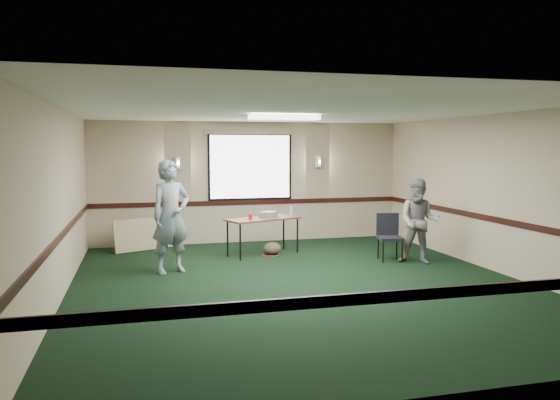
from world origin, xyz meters
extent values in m
plane|color=black|center=(0.00, 0.00, 0.00)|extent=(8.00, 8.00, 0.00)
plane|color=tan|center=(0.00, 4.00, 1.35)|extent=(7.00, 0.00, 7.00)
plane|color=tan|center=(0.00, -4.00, 1.35)|extent=(7.00, 0.00, 7.00)
plane|color=tan|center=(-3.50, 0.00, 1.35)|extent=(0.00, 8.00, 8.00)
plane|color=tan|center=(3.50, 0.00, 1.35)|extent=(0.00, 8.00, 8.00)
plane|color=silver|center=(0.00, 0.00, 2.70)|extent=(8.00, 8.00, 0.00)
cube|color=black|center=(0.00, 3.98, 0.90)|extent=(7.00, 0.03, 0.10)
cube|color=black|center=(0.00, -3.98, 0.90)|extent=(7.00, 0.03, 0.10)
cube|color=black|center=(-3.48, 0.00, 0.90)|extent=(0.03, 8.00, 0.10)
cube|color=black|center=(3.48, 0.00, 0.90)|extent=(0.03, 8.00, 0.10)
cube|color=black|center=(0.00, 3.98, 1.70)|extent=(1.90, 0.01, 1.50)
cube|color=white|center=(0.00, 3.97, 1.70)|extent=(1.80, 0.02, 1.40)
cube|color=tan|center=(0.00, 3.97, 2.47)|extent=(2.05, 0.08, 0.10)
cylinder|color=silver|center=(-1.60, 3.94, 1.80)|extent=(0.16, 0.16, 0.25)
cylinder|color=silver|center=(1.60, 3.94, 1.80)|extent=(0.16, 0.16, 0.25)
cube|color=white|center=(0.00, 1.00, 2.64)|extent=(1.20, 0.32, 0.08)
cube|color=#572C18|center=(-0.05, 2.44, 0.72)|extent=(1.59, 1.09, 0.04)
cylinder|color=black|center=(-0.60, 1.97, 0.35)|extent=(0.04, 0.04, 0.70)
cylinder|color=black|center=(0.67, 2.47, 0.35)|extent=(0.04, 0.04, 0.70)
cylinder|color=black|center=(-0.77, 2.41, 0.35)|extent=(0.04, 0.04, 0.70)
cylinder|color=black|center=(0.49, 2.91, 0.35)|extent=(0.04, 0.04, 0.70)
cube|color=gray|center=(0.09, 2.55, 0.79)|extent=(0.42, 0.42, 0.11)
cube|color=silver|center=(0.27, 2.62, 0.76)|extent=(0.22, 0.21, 0.04)
cylinder|color=red|center=(-0.34, 2.27, 0.79)|extent=(0.07, 0.07, 0.11)
cylinder|color=#87C6DD|center=(0.53, 2.48, 0.85)|extent=(0.06, 0.06, 0.21)
ellipsoid|color=#4D462C|center=(0.12, 2.40, 0.12)|extent=(0.35, 0.27, 0.25)
torus|color=red|center=(0.08, 2.35, 0.01)|extent=(0.39, 0.39, 0.02)
cube|color=tan|center=(-2.35, 3.54, 0.33)|extent=(1.25, 0.72, 0.66)
cube|color=black|center=(2.14, 1.27, 0.43)|extent=(0.50, 0.50, 0.06)
cube|color=black|center=(2.17, 1.47, 0.67)|extent=(0.43, 0.12, 0.43)
cylinder|color=black|center=(1.93, 1.12, 0.20)|extent=(0.03, 0.03, 0.40)
cylinder|color=black|center=(2.28, 1.06, 0.20)|extent=(0.03, 0.03, 0.40)
cylinder|color=black|center=(1.99, 1.48, 0.20)|extent=(0.03, 0.03, 0.40)
cylinder|color=black|center=(2.35, 1.41, 0.20)|extent=(0.03, 0.03, 0.40)
imported|color=#426291|center=(-1.91, 1.31, 0.96)|extent=(0.83, 0.71, 1.92)
imported|color=#6E7FAC|center=(2.54, 0.92, 0.78)|extent=(0.96, 0.91, 1.56)
camera|label=1|loc=(-2.41, -8.03, 2.13)|focal=35.00mm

